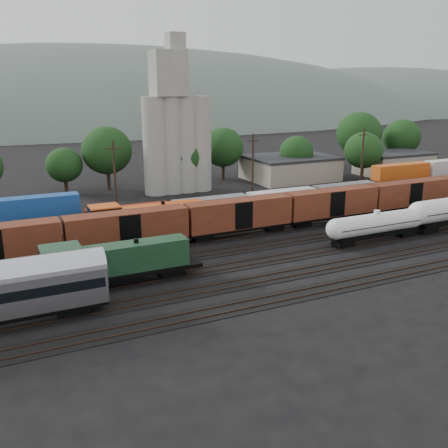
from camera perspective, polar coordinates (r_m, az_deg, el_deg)
name	(u,v)px	position (r m, az deg, el deg)	size (l,w,h in m)	color
ground	(252,248)	(63.93, 3.23, -2.71)	(600.00, 600.00, 0.00)	black
tracks	(252,247)	(63.92, 3.23, -2.67)	(180.00, 33.20, 0.20)	black
green_locomotive	(107,263)	(52.13, -13.23, -4.34)	(17.91, 3.16, 4.74)	black
tank_car_a	(376,225)	(68.22, 16.98, -0.06)	(15.52, 2.78, 4.07)	silver
orange_locomotive	(140,219)	(67.84, -9.52, 0.56)	(18.95, 3.16, 4.74)	black
boxcar_string	(239,215)	(67.57, 1.73, 1.09)	(169.00, 2.90, 4.20)	black
container_wall	(283,196)	(82.59, 6.76, 3.22)	(178.40, 2.60, 5.80)	black
grain_silo	(176,133)	(95.30, -5.45, 10.29)	(13.40, 5.00, 29.00)	#9C998F
industrial_sheds	(195,178)	(97.01, -3.31, 5.24)	(119.38, 17.26, 5.10)	#9E937F
tree_band	(142,154)	(96.50, -9.39, 7.94)	(165.69, 23.02, 13.75)	black
utility_poles	(188,173)	(81.83, -4.13, 5.86)	(122.20, 0.36, 12.00)	black
distant_hills	(83,153)	(320.21, -15.84, 7.86)	(860.00, 286.00, 130.00)	#59665B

